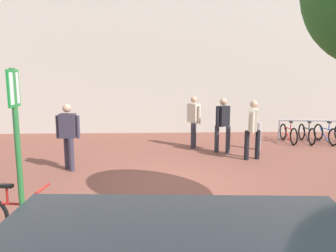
# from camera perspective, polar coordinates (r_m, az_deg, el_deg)

# --- Properties ---
(ground_plane) EXTENTS (60.00, 60.00, 0.00)m
(ground_plane) POSITION_cam_1_polar(r_m,az_deg,el_deg) (7.65, 1.87, -10.01)
(ground_plane) COLOR brown
(building_facade) EXTENTS (28.00, 1.20, 10.00)m
(building_facade) POSITION_cam_1_polar(r_m,az_deg,el_deg) (14.47, -0.10, 19.18)
(building_facade) COLOR beige
(building_facade) RESTS_ON ground
(planter_strip) EXTENTS (7.00, 1.10, 0.16)m
(planter_strip) POSITION_cam_1_polar(r_m,az_deg,el_deg) (5.48, 11.19, -17.50)
(planter_strip) COLOR #336028
(planter_strip) RESTS_ON ground
(parking_sign_post) EXTENTS (0.08, 0.36, 2.58)m
(parking_sign_post) POSITION_cam_1_polar(r_m,az_deg,el_deg) (5.21, -24.35, -0.98)
(parking_sign_post) COLOR #2D7238
(parking_sign_post) RESTS_ON ground
(bike_at_sign) EXTENTS (1.67, 0.42, 0.86)m
(bike_at_sign) POSITION_cam_1_polar(r_m,az_deg,el_deg) (5.74, -23.82, -13.92)
(bike_at_sign) COLOR black
(bike_at_sign) RESTS_ON ground
(bike_rack_cluster) EXTENTS (2.65, 1.75, 0.83)m
(bike_rack_cluster) POSITION_cam_1_polar(r_m,az_deg,el_deg) (13.04, 23.90, -1.11)
(bike_rack_cluster) COLOR #99999E
(bike_rack_cluster) RESTS_ON ground
(bollard_steel) EXTENTS (0.16, 0.16, 0.90)m
(bollard_steel) POSITION_cam_1_polar(r_m,az_deg,el_deg) (11.25, 15.12, -1.65)
(bollard_steel) COLOR #ADADB2
(bollard_steel) RESTS_ON ground
(person_shirt_blue) EXTENTS (0.43, 0.50, 1.72)m
(person_shirt_blue) POSITION_cam_1_polar(r_m,az_deg,el_deg) (11.11, 4.40, 1.31)
(person_shirt_blue) COLOR #2D2D38
(person_shirt_blue) RESTS_ON ground
(person_suited_navy) EXTENTS (0.61, 0.36, 1.72)m
(person_suited_navy) POSITION_cam_1_polar(r_m,az_deg,el_deg) (8.92, -16.64, -1.07)
(person_suited_navy) COLOR #383342
(person_suited_navy) RESTS_ON ground
(person_shirt_white) EXTENTS (0.48, 0.58, 1.72)m
(person_shirt_white) POSITION_cam_1_polar(r_m,az_deg,el_deg) (9.87, 14.26, 0.02)
(person_shirt_white) COLOR black
(person_shirt_white) RESTS_ON ground
(person_suited_dark) EXTENTS (0.49, 0.44, 1.72)m
(person_suited_dark) POSITION_cam_1_polar(r_m,az_deg,el_deg) (10.49, 9.30, 0.73)
(person_suited_dark) COLOR #2D2D38
(person_suited_dark) RESTS_ON ground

